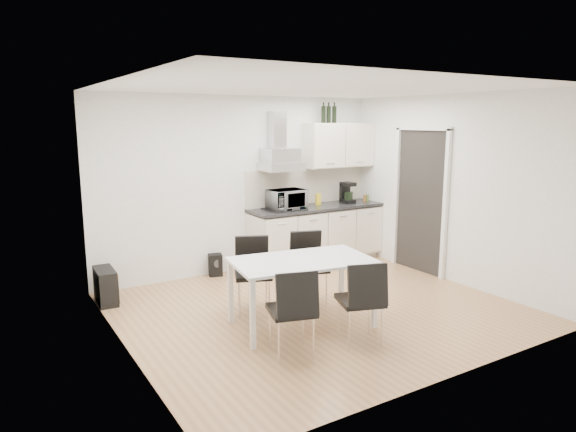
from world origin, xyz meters
name	(u,v)px	position (x,y,z in m)	size (l,w,h in m)	color
ground	(317,309)	(0.00, 0.00, 0.00)	(4.50, 4.50, 0.00)	tan
wall_back	(242,185)	(0.00, 2.00, 1.30)	(4.50, 0.10, 2.60)	white
wall_front	(456,235)	(0.00, -2.00, 1.30)	(4.50, 0.10, 2.60)	white
wall_left	(121,222)	(-2.25, 0.00, 1.30)	(0.10, 4.00, 2.60)	white
wall_right	(452,189)	(2.25, 0.00, 1.30)	(0.10, 4.00, 2.60)	white
ceiling	(320,88)	(0.00, 0.00, 2.60)	(4.50, 4.50, 0.00)	white
doorway	(420,202)	(2.21, 0.55, 1.05)	(0.08, 1.04, 2.10)	white
kitchenette	(317,211)	(1.19, 1.73, 0.83)	(2.22, 0.64, 2.52)	beige
dining_table	(302,266)	(-0.42, -0.30, 0.68)	(1.62, 1.08, 0.75)	white
chair_far_left	(253,275)	(-0.69, 0.35, 0.44)	(0.44, 0.50, 0.88)	black
chair_far_right	(309,269)	(0.03, 0.23, 0.44)	(0.44, 0.50, 0.88)	black
chair_near_left	(291,311)	(-0.91, -0.87, 0.44)	(0.44, 0.50, 0.88)	black
chair_near_right	(360,301)	(-0.18, -1.00, 0.44)	(0.44, 0.50, 0.88)	black
guitar_amp	(106,286)	(-2.12, 1.56, 0.22)	(0.25, 0.53, 0.43)	black
floor_speaker	(215,265)	(-0.50, 1.90, 0.16)	(0.19, 0.17, 0.32)	black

